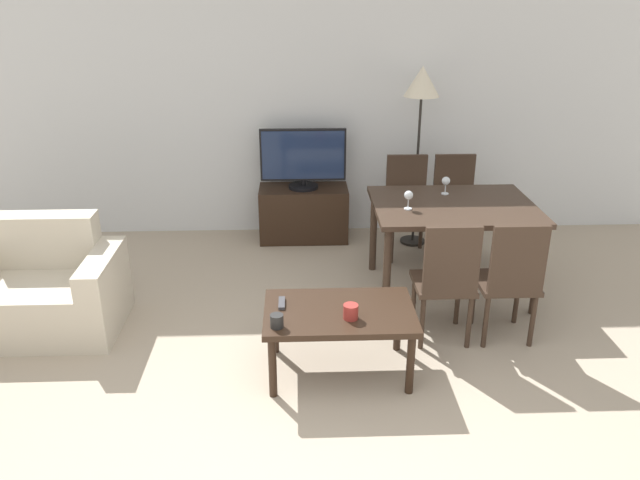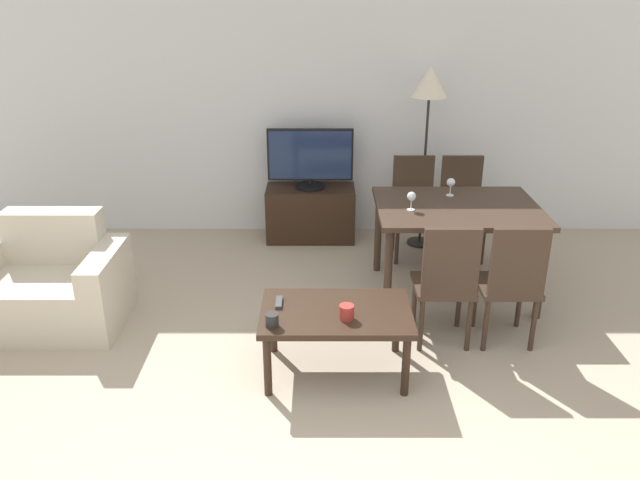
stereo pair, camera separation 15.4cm
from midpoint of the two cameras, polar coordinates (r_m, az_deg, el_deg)
The scene contains 16 objects.
wall_back at distance 6.06m, azimuth -1.80°, elevation 13.09°, with size 7.39×0.06×2.70m.
armchair at distance 4.95m, azimuth -22.82°, elevation -3.97°, with size 1.08×0.75×0.79m.
tv_stand at distance 6.07m, azimuth -0.20°, elevation 2.46°, with size 0.85×0.41×0.52m.
tv at distance 5.90m, azimuth -0.20°, elevation 7.46°, with size 0.81×0.28×0.57m.
coffee_table at distance 3.94m, azimuth 2.55°, elevation -7.13°, with size 0.94×0.60×0.45m.
dining_table at distance 4.98m, azimuth 13.23°, elevation 2.17°, with size 1.25×0.96×0.75m.
dining_chair_near at distance 4.28m, azimuth 12.42°, elevation -3.61°, with size 0.40×0.40×0.91m.
dining_chair_far at distance 5.80m, azimuth 13.53°, elevation 3.32°, with size 0.40×0.40×0.91m.
dining_chair_near_right at distance 4.40m, azimuth 18.01°, elevation -3.51°, with size 0.40×0.40×0.91m.
dining_chair_far_left at distance 5.72m, azimuth 9.25°, elevation 3.37°, with size 0.40×0.40×0.91m.
floor_lamp at distance 5.73m, azimuth 10.68°, elevation 13.10°, with size 0.32×0.32×1.67m.
remote_primary at distance 3.98m, azimuth -2.72°, elevation -5.73°, with size 0.04×0.15×0.02m.
cup_white_near at distance 3.72m, azimuth -3.27°, elevation -7.34°, with size 0.08×0.08×0.08m.
cup_colored_far at distance 3.80m, azimuth 3.56°, elevation -6.61°, with size 0.09×0.09×0.09m.
wine_glass_left at distance 4.73m, azimuth 9.23°, elevation 3.85°, with size 0.07×0.07×0.15m.
wine_glass_center at distance 5.13m, azimuth 12.66°, elevation 5.06°, with size 0.07×0.07×0.15m.
Camera 2 is at (0.26, -2.22, 2.34)m, focal length 35.00 mm.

